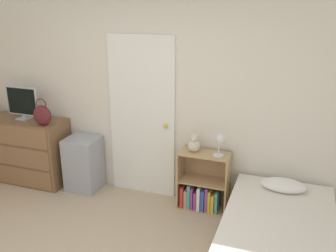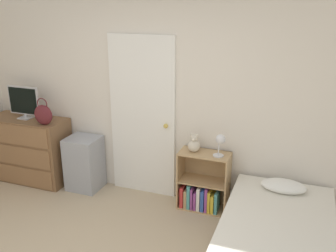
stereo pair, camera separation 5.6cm
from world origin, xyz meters
TOP-DOWN VIEW (x-y plane):
  - wall_back at (0.00, 2.09)m, footprint 10.00×0.06m
  - door_closed at (-0.16, 2.04)m, footprint 0.85×0.09m
  - dresser at (-1.75, 1.81)m, footprint 1.09×0.47m
  - tv at (-1.76, 1.82)m, footprint 0.46×0.16m
  - handbag at (-1.36, 1.68)m, footprint 0.25×0.14m
  - storage_bin at (-0.92, 1.85)m, footprint 0.42×0.38m
  - bookshelf at (0.67, 1.89)m, footprint 0.59×0.30m
  - teddy_bear at (0.55, 1.89)m, footprint 0.14×0.14m
  - desk_lamp at (0.86, 1.85)m, footprint 0.14×0.13m
  - bed at (1.58, 1.14)m, footprint 1.05×1.82m

SIDE VIEW (x-z plane):
  - bed at x=1.58m, z-range -0.05..0.52m
  - bookshelf at x=0.67m, z-range -0.10..0.61m
  - storage_bin at x=-0.92m, z-range 0.00..0.71m
  - dresser at x=-1.75m, z-range 0.00..0.89m
  - teddy_bear at x=0.55m, z-range 0.70..0.92m
  - desk_lamp at x=0.86m, z-range 0.77..1.04m
  - door_closed at x=-0.16m, z-range 0.00..2.01m
  - handbag at x=-1.36m, z-range 0.85..1.19m
  - tv at x=-1.76m, z-range 0.90..1.33m
  - wall_back at x=0.00m, z-range 0.00..2.55m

